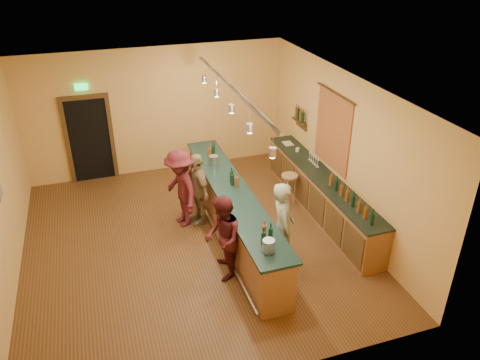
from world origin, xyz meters
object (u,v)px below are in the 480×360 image
object	(u,v)px
bar_stool	(289,181)
back_counter	(321,194)
customer_b	(197,189)
tasting_bar	(232,209)
bartender	(283,227)
customer_c	(181,188)
customer_a	(223,238)

from	to	relation	value
bar_stool	back_counter	bearing A→B (deg)	-46.32
customer_b	bar_stool	world-z (taller)	customer_b
tasting_bar	bartender	distance (m)	1.42
customer_b	bar_stool	size ratio (longest dim) A/B	2.09
bartender	customer_c	distance (m)	2.47
customer_b	customer_c	bearing A→B (deg)	-104.92
bartender	customer_a	size ratio (longest dim) A/B	1.09
back_counter	tasting_bar	size ratio (longest dim) A/B	0.89
customer_c	bar_stool	xyz separation A→B (m)	(2.47, -0.00, -0.23)
tasting_bar	bartender	bearing A→B (deg)	-66.60
back_counter	customer_a	distance (m)	2.99
customer_b	bar_stool	bearing A→B (deg)	80.94
back_counter	customer_c	bearing A→B (deg)	169.59
customer_a	customer_c	bearing A→B (deg)	-159.67
back_counter	bartender	world-z (taller)	bartender
bartender	bar_stool	distance (m)	2.26
customer_a	customer_c	world-z (taller)	customer_c
back_counter	customer_a	size ratio (longest dim) A/B	2.82
tasting_bar	bar_stool	size ratio (longest dim) A/B	6.60
back_counter	customer_b	bearing A→B (deg)	168.90
customer_a	customer_c	xyz separation A→B (m)	(-0.35, 1.91, 0.05)
customer_c	back_counter	bearing A→B (deg)	67.09
bar_stool	bartender	bearing A→B (deg)	-117.00
bartender	bar_stool	size ratio (longest dim) A/B	2.28
back_counter	bartender	size ratio (longest dim) A/B	2.58
customer_a	customer_b	distance (m)	1.88
back_counter	tasting_bar	distance (m)	2.11
customer_b	tasting_bar	bearing A→B (deg)	28.20
tasting_bar	bar_stool	bearing A→B (deg)	24.90
back_counter	bar_stool	distance (m)	0.77
bar_stool	customer_a	bearing A→B (deg)	-137.97
bartender	customer_c	bearing A→B (deg)	49.20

